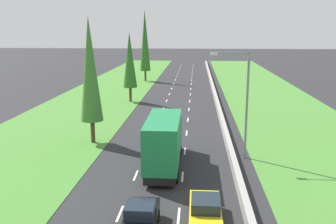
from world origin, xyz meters
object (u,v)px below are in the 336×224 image
at_px(yellow_sedan_right_lane, 205,211).
at_px(poplar_tree_fourth, 145,41).
at_px(black_hatchback_centre_lane, 141,217).
at_px(poplar_tree_third, 130,60).
at_px(poplar_tree_second, 90,70).
at_px(green_box_truck_centre_lane, 164,141).
at_px(street_light_mast, 243,97).

xyz_separation_m(yellow_sedan_right_lane, poplar_tree_fourth, (-11.11, 58.49, 7.49)).
xyz_separation_m(black_hatchback_centre_lane, poplar_tree_third, (-6.90, 36.84, 5.36)).
relative_size(black_hatchback_centre_lane, poplar_tree_fourth, 0.27).
bearing_deg(poplar_tree_second, poplar_tree_fourth, 90.92).
bearing_deg(green_box_truck_centre_lane, poplar_tree_fourth, 99.26).
xyz_separation_m(green_box_truck_centre_lane, street_light_mast, (6.26, 2.62, 3.05)).
xyz_separation_m(black_hatchback_centre_lane, yellow_sedan_right_lane, (3.46, 1.01, -0.02)).
distance_m(green_box_truck_centre_lane, poplar_tree_fourth, 50.67).
bearing_deg(street_light_mast, poplar_tree_third, 119.18).
xyz_separation_m(green_box_truck_centre_lane, poplar_tree_fourth, (-8.10, 49.64, 6.12)).
bearing_deg(yellow_sedan_right_lane, green_box_truck_centre_lane, 108.78).
bearing_deg(poplar_tree_second, yellow_sedan_right_lane, -55.10).
xyz_separation_m(poplar_tree_second, street_light_mast, (13.65, -3.44, -1.78)).
height_order(poplar_tree_fourth, street_light_mast, poplar_tree_fourth).
distance_m(poplar_tree_second, poplar_tree_fourth, 43.61).
bearing_deg(green_box_truck_centre_lane, poplar_tree_third, 105.23).
bearing_deg(street_light_mast, yellow_sedan_right_lane, -105.81).
bearing_deg(black_hatchback_centre_lane, poplar_tree_second, 113.57).
bearing_deg(poplar_tree_fourth, yellow_sedan_right_lane, -79.25).
relative_size(yellow_sedan_right_lane, poplar_tree_second, 0.38).
xyz_separation_m(yellow_sedan_right_lane, poplar_tree_third, (-10.35, 35.83, 5.38)).
relative_size(poplar_tree_second, poplar_tree_third, 1.16).
bearing_deg(black_hatchback_centre_lane, poplar_tree_third, 100.60).
relative_size(yellow_sedan_right_lane, street_light_mast, 0.50).
distance_m(yellow_sedan_right_lane, poplar_tree_third, 37.68).
bearing_deg(poplar_tree_second, green_box_truck_centre_lane, -39.35).
xyz_separation_m(green_box_truck_centre_lane, poplar_tree_second, (-7.39, 6.06, 4.83)).
relative_size(black_hatchback_centre_lane, poplar_tree_second, 0.33).
relative_size(green_box_truck_centre_lane, poplar_tree_fourth, 0.65).
distance_m(poplar_tree_second, poplar_tree_third, 20.93).
bearing_deg(green_box_truck_centre_lane, yellow_sedan_right_lane, -71.22).
bearing_deg(poplar_tree_fourth, street_light_mast, -73.02).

